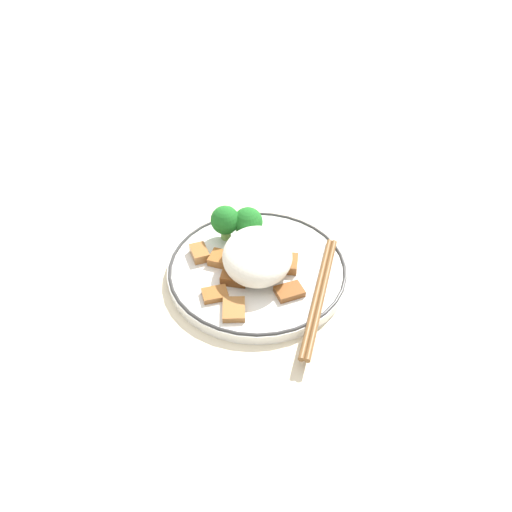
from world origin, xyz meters
TOP-DOWN VIEW (x-y plane):
  - ground_plane at (0.00, 0.00)m, footprint 3.00×3.00m
  - plate at (0.00, 0.00)m, footprint 0.25×0.25m
  - rice_mound at (0.01, 0.00)m, footprint 0.11×0.09m
  - broccoli_back_left at (-0.07, -0.01)m, footprint 0.04×0.04m
  - broccoli_back_center at (-0.06, -0.05)m, footprint 0.04×0.04m
  - meat_near_front at (0.03, -0.03)m, footprint 0.03×0.04m
  - meat_near_left at (0.06, -0.06)m, footprint 0.03×0.04m
  - meat_near_right at (-0.02, -0.08)m, footprint 0.04×0.03m
  - meat_near_back at (0.05, 0.04)m, footprint 0.04×0.04m
  - meat_on_rice_edge at (-0.00, 0.04)m, footprint 0.04×0.03m
  - meat_mid_left at (-0.01, -0.05)m, footprint 0.04×0.04m
  - meat_mid_right at (0.08, -0.03)m, footprint 0.04×0.03m
  - chopsticks at (0.06, 0.08)m, footprint 0.21×0.07m

SIDE VIEW (x-z plane):
  - ground_plane at x=0.00m, z-range 0.00..0.00m
  - plate at x=0.00m, z-range 0.00..0.02m
  - chopsticks at x=0.06m, z-range 0.01..0.02m
  - meat_near_left at x=0.06m, z-range 0.01..0.02m
  - meat_mid_right at x=0.08m, z-range 0.01..0.02m
  - meat_near_back at x=0.05m, z-range 0.01..0.02m
  - meat_mid_left at x=-0.01m, z-range 0.01..0.03m
  - meat_on_rice_edge at x=0.00m, z-range 0.01..0.03m
  - meat_near_right at x=-0.02m, z-range 0.01..0.03m
  - meat_near_front at x=0.03m, z-range 0.01..0.03m
  - rice_mound at x=0.01m, z-range 0.01..0.07m
  - broccoli_back_left at x=-0.07m, z-range 0.02..0.07m
  - broccoli_back_center at x=-0.06m, z-range 0.02..0.07m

